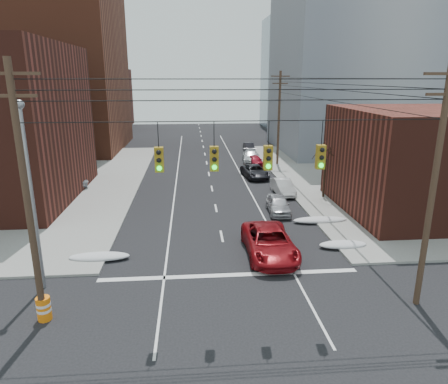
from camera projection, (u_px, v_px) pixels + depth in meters
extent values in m
plane|color=black|center=(246.00, 356.00, 15.27)|extent=(160.00, 160.00, 0.00)
cube|color=brown|center=(28.00, 42.00, 55.16)|extent=(24.00, 20.00, 30.00)
cube|color=#491E15|center=(73.00, 99.00, 82.38)|extent=(22.00, 18.00, 12.00)
cube|color=gray|center=(360.00, 61.00, 55.73)|extent=(22.00, 20.00, 25.00)
cube|color=gray|center=(317.00, 74.00, 81.20)|extent=(20.00, 18.00, 22.00)
cylinder|color=#473323|center=(27.00, 201.00, 15.94)|extent=(0.28, 0.28, 11.00)
cube|color=#473323|center=(9.00, 73.00, 14.58)|extent=(2.20, 0.12, 0.12)
cube|color=#473323|center=(12.00, 96.00, 14.80)|extent=(1.80, 0.12, 0.12)
cylinder|color=#473323|center=(433.00, 191.00, 17.31)|extent=(0.28, 0.28, 11.00)
cube|color=#473323|center=(447.00, 94.00, 16.18)|extent=(1.80, 0.12, 0.12)
cylinder|color=#473323|center=(279.00, 119.00, 47.00)|extent=(0.28, 0.28, 11.00)
cube|color=#473323|center=(280.00, 76.00, 45.64)|extent=(2.20, 0.12, 0.12)
cube|color=#473323|center=(280.00, 83.00, 45.86)|extent=(1.80, 0.12, 0.12)
cylinder|color=black|center=(239.00, 121.00, 15.77)|extent=(17.00, 0.04, 0.04)
cylinder|color=black|center=(158.00, 135.00, 15.65)|extent=(0.03, 0.03, 1.00)
cube|color=olive|center=(159.00, 160.00, 15.92)|extent=(0.35, 0.30, 1.00)
sphere|color=black|center=(159.00, 152.00, 15.67)|extent=(0.20, 0.20, 0.20)
sphere|color=black|center=(159.00, 160.00, 15.76)|extent=(0.20, 0.20, 0.20)
sphere|color=#0CE526|center=(159.00, 168.00, 15.85)|extent=(0.20, 0.20, 0.20)
cylinder|color=black|center=(214.00, 134.00, 15.82)|extent=(0.03, 0.03, 1.00)
cube|color=olive|center=(214.00, 159.00, 16.10)|extent=(0.35, 0.30, 1.00)
sphere|color=black|center=(214.00, 152.00, 15.85)|extent=(0.20, 0.20, 0.20)
sphere|color=black|center=(214.00, 159.00, 15.94)|extent=(0.20, 0.20, 0.20)
sphere|color=#0CE526|center=(214.00, 167.00, 16.03)|extent=(0.20, 0.20, 0.20)
cylinder|color=black|center=(269.00, 133.00, 16.00)|extent=(0.03, 0.03, 1.00)
cube|color=olive|center=(268.00, 158.00, 16.28)|extent=(0.35, 0.30, 1.00)
sphere|color=black|center=(269.00, 151.00, 16.03)|extent=(0.20, 0.20, 0.20)
sphere|color=black|center=(269.00, 159.00, 16.11)|extent=(0.20, 0.20, 0.20)
sphere|color=#0CE526|center=(268.00, 166.00, 16.20)|extent=(0.20, 0.20, 0.20)
cylinder|color=black|center=(322.00, 133.00, 16.18)|extent=(0.03, 0.03, 1.00)
cube|color=olive|center=(320.00, 157.00, 16.45)|extent=(0.35, 0.30, 1.00)
sphere|color=black|center=(322.00, 150.00, 16.20)|extent=(0.20, 0.20, 0.20)
sphere|color=black|center=(322.00, 158.00, 16.29)|extent=(0.20, 0.20, 0.20)
sphere|color=#0CE526|center=(321.00, 165.00, 16.38)|extent=(0.20, 0.20, 0.20)
cylinder|color=gray|center=(33.00, 203.00, 19.01)|extent=(0.18, 0.18, 9.00)
sphere|color=gray|center=(19.00, 104.00, 17.74)|extent=(0.44, 0.44, 0.44)
cylinder|color=black|center=(324.00, 179.00, 34.71)|extent=(0.20, 0.20, 3.50)
cylinder|color=black|center=(330.00, 152.00, 34.22)|extent=(0.27, 0.82, 1.19)
cylinder|color=black|center=(327.00, 150.00, 34.61)|extent=(1.17, 0.54, 1.38)
cylinder|color=black|center=(319.00, 150.00, 34.71)|extent=(1.44, 1.00, 1.48)
cylinder|color=black|center=(321.00, 153.00, 34.10)|extent=(0.17, 0.84, 1.19)
cylinder|color=black|center=(323.00, 153.00, 33.61)|extent=(0.82, 0.99, 1.40)
cylinder|color=black|center=(330.00, 153.00, 33.23)|extent=(1.74, 0.21, 1.43)
cylinder|color=black|center=(331.00, 153.00, 33.88)|extent=(0.48, 0.73, 1.20)
ellipsoid|color=silver|center=(99.00, 257.00, 23.23)|extent=(3.50, 1.08, 0.42)
ellipsoid|color=silver|center=(343.00, 245.00, 24.91)|extent=(3.00, 1.08, 0.42)
ellipsoid|color=silver|center=(320.00, 220.00, 29.22)|extent=(4.00, 1.08, 0.42)
imported|color=maroon|center=(269.00, 242.00, 23.71)|extent=(2.79, 5.99, 1.66)
imported|color=#AFAFB4|center=(278.00, 204.00, 31.23)|extent=(1.85, 4.14, 1.38)
imported|color=silver|center=(283.00, 187.00, 36.24)|extent=(1.62, 4.21, 1.37)
imported|color=black|center=(255.00, 171.00, 42.26)|extent=(2.81, 5.06, 1.34)
imported|color=#B0B1B5|center=(251.00, 157.00, 49.90)|extent=(2.47, 5.19, 1.46)
imported|color=maroon|center=(255.00, 160.00, 48.17)|extent=(1.91, 3.75, 1.22)
imported|color=black|center=(249.00, 147.00, 57.22)|extent=(1.35, 3.77, 1.24)
imported|color=silver|center=(26.00, 194.00, 33.56)|extent=(4.22, 1.48, 1.39)
imported|color=#B5B4BA|center=(58.00, 182.00, 37.12)|extent=(5.91, 4.21, 1.50)
imported|color=black|center=(1.00, 190.00, 34.91)|extent=(4.85, 2.92, 1.31)
imported|color=#B8B7BC|center=(28.00, 178.00, 38.49)|extent=(4.83, 2.79, 1.55)
cylinder|color=orange|center=(44.00, 309.00, 17.42)|extent=(0.73, 0.73, 1.07)
cylinder|color=white|center=(43.00, 304.00, 17.36)|extent=(0.74, 0.74, 0.13)
cylinder|color=white|center=(44.00, 310.00, 17.44)|extent=(0.74, 0.74, 0.13)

